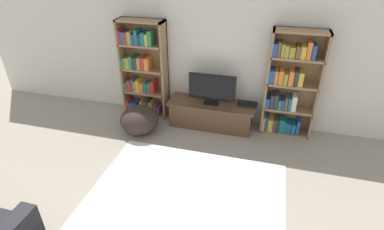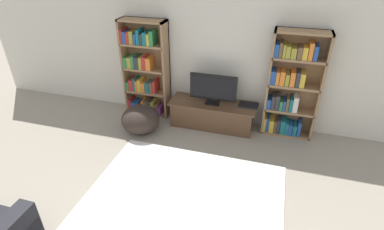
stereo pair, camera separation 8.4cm
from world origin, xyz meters
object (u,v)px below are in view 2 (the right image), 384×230
at_px(bookshelf_left, 145,71).
at_px(television, 213,89).
at_px(bookshelf_right, 291,87).
at_px(laptop, 249,105).
at_px(tv_stand, 212,114).
at_px(beanbag_ottoman, 141,119).

bearing_deg(bookshelf_left, television, -6.86).
distance_m(bookshelf_right, laptop, 0.73).
height_order(tv_stand, television, television).
relative_size(television, beanbag_ottoman, 1.23).
distance_m(bookshelf_right, beanbag_ottoman, 2.50).
relative_size(bookshelf_left, laptop, 5.20).
bearing_deg(bookshelf_right, beanbag_ottoman, -164.15).
height_order(bookshelf_right, beanbag_ottoman, bookshelf_right).
xyz_separation_m(bookshelf_left, laptop, (1.89, -0.07, -0.37)).
relative_size(television, laptop, 2.36).
height_order(tv_stand, beanbag_ottoman, beanbag_ottoman).
height_order(bookshelf_left, television, bookshelf_left).
xyz_separation_m(laptop, beanbag_ottoman, (-1.72, -0.60, -0.22)).
relative_size(tv_stand, television, 1.87).
xyz_separation_m(bookshelf_left, beanbag_ottoman, (0.17, -0.66, -0.60)).
xyz_separation_m(bookshelf_right, tv_stand, (-1.22, -0.14, -0.61)).
distance_m(bookshelf_right, television, 1.23).
relative_size(bookshelf_right, television, 2.21).
bearing_deg(beanbag_ottoman, laptop, 19.15).
height_order(bookshelf_left, bookshelf_right, same).
distance_m(bookshelf_right, tv_stand, 1.37).
bearing_deg(television, beanbag_ottoman, -155.64).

